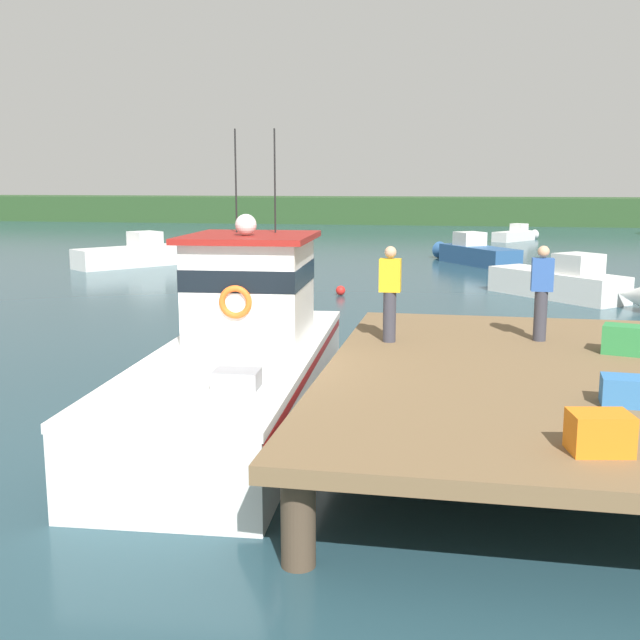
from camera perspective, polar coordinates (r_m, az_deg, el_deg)
ground_plane at (r=12.56m, az=-7.46°, el=-7.98°), size 200.00×200.00×0.00m
dock at (r=11.71m, az=15.40°, el=-4.15°), size 6.00×9.00×1.20m
main_fishing_boat at (r=13.06m, az=-5.65°, el=-2.64°), size 3.01×9.89×4.80m
crate_single_by_cleat at (r=10.19m, az=21.68°, el=-4.88°), size 0.63×0.48×0.35m
crate_stack_near_edge at (r=13.15m, az=21.43°, el=-1.34°), size 0.70×0.58×0.46m
crate_stack_mid_dock at (r=8.35m, az=19.91°, el=-7.81°), size 0.67×0.54×0.42m
deckhand_by_the_boat at (r=13.10m, az=5.17°, el=2.08°), size 0.36×0.22×1.63m
deckhand_further_back at (r=13.67m, az=16.02°, el=2.06°), size 0.36×0.22×1.63m
moored_boat_off_the_point at (r=37.67m, az=11.28°, el=4.86°), size 4.24×5.52×1.49m
moored_boat_outer_mooring at (r=52.96m, az=14.27°, el=6.10°), size 3.23×4.09×1.12m
moored_boat_near_channel at (r=36.97m, az=-13.31°, el=4.73°), size 4.77×5.69×1.58m
moored_boat_far_right at (r=27.12m, az=17.73°, el=2.60°), size 5.06×5.33×1.56m
mooring_buoy_spare_mooring at (r=36.61m, az=19.21°, el=3.83°), size 0.38×0.38×0.38m
mooring_buoy_outer at (r=26.79m, az=1.53°, el=2.19°), size 0.33×0.33×0.33m
mooring_buoy_channel_marker at (r=37.74m, az=11.02°, el=4.48°), size 0.50×0.50×0.50m
far_shoreline at (r=73.47m, az=7.91°, el=8.01°), size 120.00×8.00×2.40m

